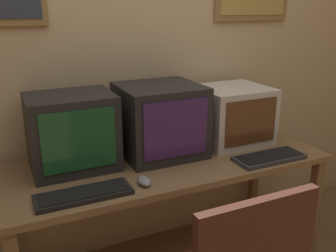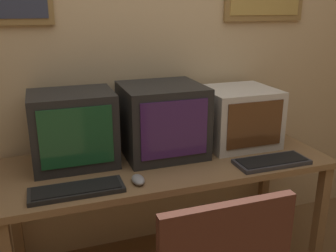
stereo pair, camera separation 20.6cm
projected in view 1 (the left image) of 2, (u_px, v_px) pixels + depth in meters
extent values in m
cube|color=#D1B284|center=(140.00, 52.00, 2.30)|extent=(8.00, 0.05, 2.60)
cube|color=olive|center=(168.00, 163.00, 2.13)|extent=(1.82, 0.69, 0.04)
cube|color=olive|center=(313.00, 211.00, 2.33)|extent=(0.06, 0.06, 0.70)
cube|color=olive|center=(10.00, 229.00, 2.15)|extent=(0.06, 0.06, 0.70)
cube|color=olive|center=(254.00, 174.00, 2.84)|extent=(0.06, 0.06, 0.70)
cube|color=black|center=(72.00, 132.00, 1.98)|extent=(0.44, 0.35, 0.40)
cube|color=#194C28|center=(79.00, 141.00, 1.82)|extent=(0.36, 0.01, 0.31)
cube|color=black|center=(160.00, 120.00, 2.17)|extent=(0.45, 0.42, 0.41)
cube|color=#3D1E56|center=(176.00, 129.00, 1.98)|extent=(0.37, 0.01, 0.31)
cube|color=beige|center=(231.00, 115.00, 2.37)|extent=(0.43, 0.39, 0.35)
cube|color=#563319|center=(251.00, 122.00, 2.20)|extent=(0.35, 0.01, 0.27)
cube|color=black|center=(84.00, 195.00, 1.72)|extent=(0.44, 0.16, 0.02)
cube|color=black|center=(84.00, 192.00, 1.71)|extent=(0.41, 0.13, 0.00)
cube|color=#333338|center=(269.00, 158.00, 2.13)|extent=(0.42, 0.17, 0.02)
cube|color=black|center=(269.00, 155.00, 2.13)|extent=(0.38, 0.14, 0.00)
ellipsoid|color=gray|center=(144.00, 181.00, 1.83)|extent=(0.06, 0.11, 0.04)
cube|color=#A38456|center=(257.00, 122.00, 2.64)|extent=(0.12, 0.07, 0.11)
cylinder|color=white|center=(260.00, 123.00, 2.61)|extent=(0.08, 0.00, 0.08)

